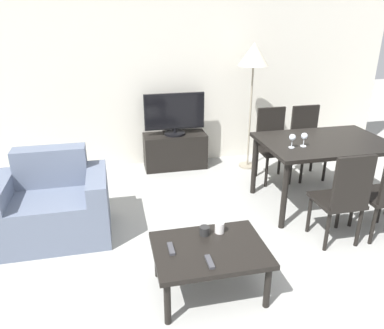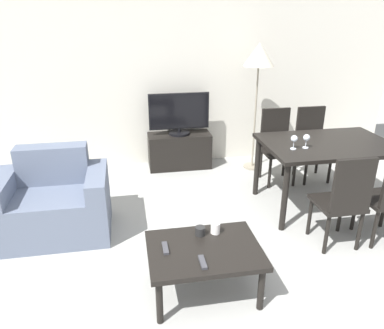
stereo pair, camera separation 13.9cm
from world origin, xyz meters
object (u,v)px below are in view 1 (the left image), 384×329
dining_table (324,148)px  remote_primary (171,249)px  dining_chair_far (307,139)px  dining_chair_far_left (272,142)px  floor_lamp (254,59)px  tv (174,114)px  cup_white_near (205,231)px  dining_chair_near (343,196)px  coffee_table (210,253)px  cup_colored_far (220,227)px  tv_stand (175,151)px  remote_secondary (210,262)px  wine_glass_left (292,138)px  armchair (53,207)px  wine_glass_center (304,137)px

dining_table → remote_primary: (-1.87, -1.10, -0.26)m
dining_chair_far → remote_primary: size_ratio=6.16×
dining_table → dining_chair_far: 0.83m
dining_chair_far_left → floor_lamp: 1.08m
dining_chair_far_left → dining_table: bearing=-72.9°
tv → cup_white_near: tv is taller
dining_chair_near → dining_chair_far: size_ratio=1.00×
coffee_table → cup_colored_far: 0.25m
dining_chair_far → cup_colored_far: size_ratio=10.14×
tv_stand → dining_chair_near: size_ratio=0.93×
dining_chair_far → remote_primary: dining_chair_far is taller
floor_lamp → remote_secondary: floor_lamp is taller
tv → remote_primary: tv is taller
dining_chair_near → wine_glass_left: size_ratio=6.33×
dining_chair_near → cup_white_near: dining_chair_near is taller
remote_secondary → cup_colored_far: 0.41m
dining_table → cup_colored_far: bearing=-146.7°
coffee_table → cup_white_near: (0.00, 0.18, 0.08)m
armchair → dining_chair_far_left: bearing=17.6°
coffee_table → cup_white_near: bearing=88.4°
tv → coffee_table: bearing=-94.3°
tv → cup_colored_far: (-0.06, -2.36, -0.32)m
wine_glass_center → floor_lamp: bearing=93.3°
tv → remote_secondary: tv is taller
cup_colored_far → wine_glass_left: bearing=39.5°
remote_primary → cup_white_near: (0.29, 0.15, 0.03)m
cup_colored_far → dining_chair_far_left: bearing=54.9°
tv → coffee_table: tv is taller
armchair → dining_chair_near: 2.71m
tv_stand → dining_table: size_ratio=0.63×
dining_table → dining_chair_near: bearing=-107.1°
dining_chair_far → cup_white_near: bearing=-136.3°
armchair → cup_colored_far: size_ratio=11.44×
dining_table → wine_glass_center: (-0.31, -0.12, 0.19)m
wine_glass_left → armchair: bearing=178.1°
floor_lamp → cup_white_near: floor_lamp is taller
dining_chair_near → armchair: bearing=164.4°
armchair → cup_colored_far: (1.39, -0.90, 0.14)m
dining_chair_far_left → cup_colored_far: size_ratio=10.14×
floor_lamp → remote_primary: bearing=-122.7°
armchair → dining_chair_far_left: size_ratio=1.13×
coffee_table → wine_glass_center: size_ratio=5.83×
dining_chair_near → wine_glass_center: 0.75m
coffee_table → floor_lamp: size_ratio=0.51×
tv_stand → remote_primary: bearing=-100.8°
coffee_table → dining_chair_near: size_ratio=0.92×
remote_primary → wine_glass_center: wine_glass_center is taller
armchair → floor_lamp: 2.99m
tv → dining_chair_far_left: 1.34m
wine_glass_center → cup_colored_far: bearing=-143.7°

